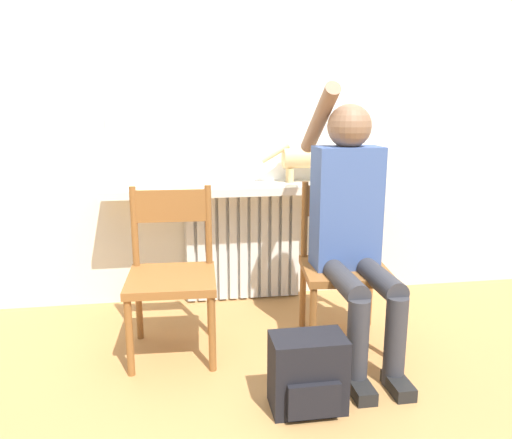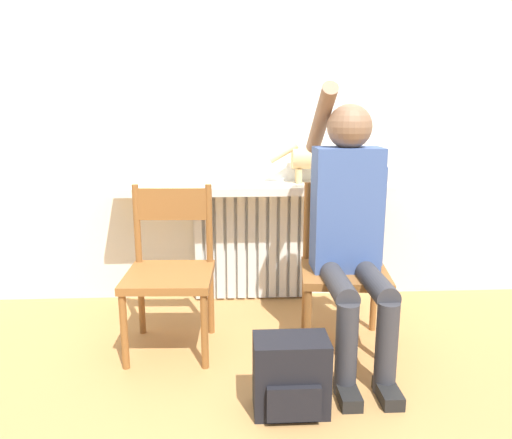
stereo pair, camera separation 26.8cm
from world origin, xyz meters
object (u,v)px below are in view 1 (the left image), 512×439
(person, at_px, (352,219))
(backpack, at_px, (308,374))
(cat, at_px, (307,159))
(chair_left, at_px, (172,271))
(chair_right, at_px, (343,262))

(person, xyz_separation_m, backpack, (-0.35, -0.51, -0.54))
(person, distance_m, cat, 0.76)
(chair_left, height_order, backpack, chair_left)
(chair_right, distance_m, backpack, 0.77)
(person, height_order, cat, person)
(person, relative_size, cat, 2.81)
(chair_left, xyz_separation_m, backpack, (0.56, -0.62, -0.28))
(chair_right, bearing_deg, person, -85.24)
(chair_left, xyz_separation_m, cat, (0.86, 0.60, 0.50))
(cat, height_order, backpack, cat)
(chair_right, xyz_separation_m, cat, (-0.06, 0.60, 0.50))
(cat, xyz_separation_m, backpack, (-0.30, -1.23, -0.78))
(chair_left, distance_m, backpack, 0.88)
(chair_right, bearing_deg, chair_left, -173.14)
(chair_right, bearing_deg, backpack, -112.91)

